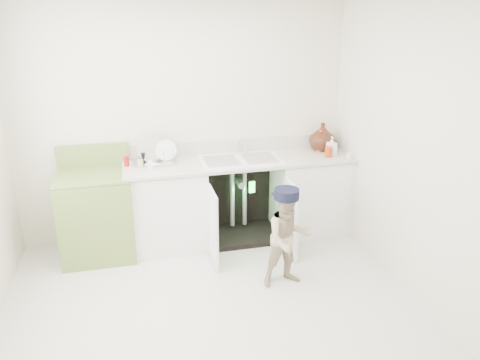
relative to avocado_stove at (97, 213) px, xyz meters
name	(u,v)px	position (x,y,z in m)	size (l,w,h in m)	color
ground	(212,306)	(0.95, -1.18, -0.45)	(3.50, 3.50, 0.00)	#BAB1A4
room_shell	(209,168)	(0.95, -1.18, 0.80)	(6.00, 5.50, 1.26)	beige
counter_run	(243,197)	(1.53, 0.03, 0.02)	(2.44, 1.02, 1.21)	white
avocado_stove	(97,213)	(0.00, 0.00, 0.00)	(0.71, 0.65, 1.10)	olive
repair_worker	(288,237)	(1.69, -0.99, 0.02)	(0.47, 0.86, 0.93)	tan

